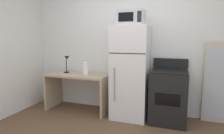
{
  "coord_description": "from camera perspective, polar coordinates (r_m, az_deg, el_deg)",
  "views": [
    {
      "loc": [
        0.85,
        -2.05,
        1.46
      ],
      "look_at": [
        -0.26,
        1.1,
        0.97
      ],
      "focal_mm": 30.78,
      "sensor_mm": 36.0,
      "label": 1
    }
  ],
  "objects": [
    {
      "name": "desk",
      "position": [
        4.0,
        -9.92,
        -5.12
      ],
      "size": [
        1.27,
        0.6,
        0.75
      ],
      "color": "tan",
      "rests_on": "ground"
    },
    {
      "name": "microwave",
      "position": [
        3.48,
        5.69,
        14.34
      ],
      "size": [
        0.46,
        0.35,
        0.26
      ],
      "color": "#B7B7BC",
      "rests_on": "refrigerator"
    },
    {
      "name": "oven_range",
      "position": [
        3.53,
        16.38,
        -8.28
      ],
      "size": [
        0.61,
        0.61,
        1.1
      ],
      "color": "black",
      "rests_on": "ground"
    },
    {
      "name": "refrigerator",
      "position": [
        3.54,
        5.54,
        -1.63
      ],
      "size": [
        0.64,
        0.62,
        1.69
      ],
      "color": "white",
      "rests_on": "ground"
    },
    {
      "name": "leaning_mirror",
      "position": [
        3.77,
        28.79,
        -4.26
      ],
      "size": [
        0.44,
        0.03,
        1.4
      ],
      "color": "#C6B793",
      "rests_on": "ground"
    },
    {
      "name": "desk_lamp",
      "position": [
        4.09,
        -13.3,
        1.62
      ],
      "size": [
        0.14,
        0.12,
        0.35
      ],
      "color": "black",
      "rests_on": "desk"
    },
    {
      "name": "wall_back_white",
      "position": [
        3.85,
        6.63,
        5.99
      ],
      "size": [
        5.0,
        0.1,
        2.6
      ],
      "primitive_type": "cube",
      "color": "silver",
      "rests_on": "ground"
    },
    {
      "name": "paper_towel_roll",
      "position": [
        3.84,
        -7.81,
        -0.49
      ],
      "size": [
        0.11,
        0.11,
        0.24
      ],
      "primitive_type": "cylinder",
      "color": "white",
      "rests_on": "desk"
    }
  ]
}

